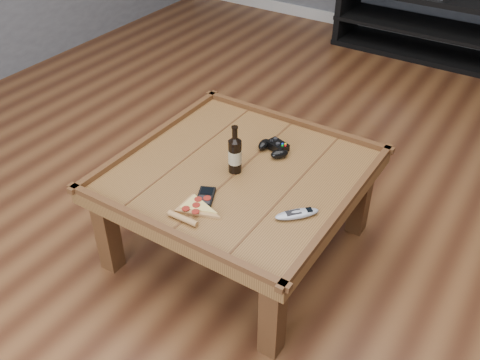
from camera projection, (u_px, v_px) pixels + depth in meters
The scene contains 9 objects.
ground at pixel (239, 246), 2.57m from camera, with size 6.00×6.00×0.00m, color #442313.
baseboard at pixel (429, 38), 4.56m from camera, with size 5.00×0.02×0.10m, color silver.
coffee_table at pixel (239, 181), 2.34m from camera, with size 1.03×1.03×0.48m.
media_console at pixel (425, 24), 4.28m from camera, with size 1.40×0.45×0.50m.
beer_bottle at pixel (235, 154), 2.25m from camera, with size 0.06×0.06×0.22m.
game_controller at pixel (274, 148), 2.41m from camera, with size 0.17×0.14×0.05m.
pizza_slice at pixel (194, 209), 2.08m from camera, with size 0.15×0.24×0.02m.
smartphone at pixel (206, 197), 2.14m from camera, with size 0.11×0.13×0.02m.
remote_control at pixel (297, 214), 2.05m from camera, with size 0.16×0.17×0.03m.
Camera 1 is at (1.02, -1.58, 1.79)m, focal length 40.00 mm.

